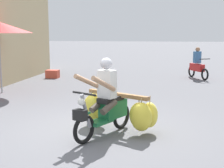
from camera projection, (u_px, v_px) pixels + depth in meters
ground_plane at (90, 131)px, 6.80m from camera, size 120.00×120.00×0.00m
motorbike_main_loaded at (114, 108)px, 6.69m from camera, size 1.79×1.87×1.58m
motorbike_distant_ahead_left at (197, 66)px, 14.25m from camera, size 0.84×1.49×1.40m
produce_crate at (53, 74)px, 14.49m from camera, size 0.56×0.40×0.36m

